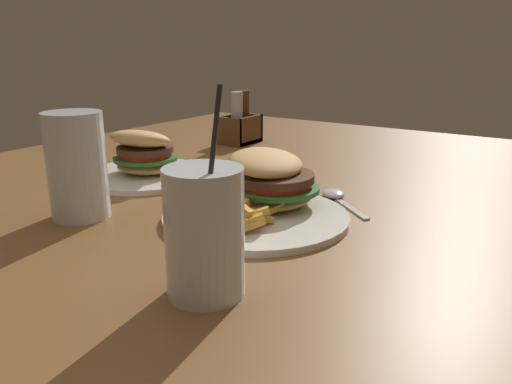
# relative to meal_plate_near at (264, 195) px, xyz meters

# --- Properties ---
(dining_table) EXTENTS (1.65, 1.22, 0.72)m
(dining_table) POSITION_rel_meal_plate_near_xyz_m (0.07, 0.16, -0.13)
(dining_table) COLOR brown
(dining_table) RESTS_ON ground_plane
(meal_plate_near) EXTENTS (0.28, 0.28, 0.10)m
(meal_plate_near) POSITION_rel_meal_plate_near_xyz_m (0.00, 0.00, 0.00)
(meal_plate_near) COLOR silver
(meal_plate_near) RESTS_ON dining_table
(beer_glass) EXTENTS (0.09, 0.09, 0.16)m
(beer_glass) POSITION_rel_meal_plate_near_xyz_m (-0.16, 0.22, 0.04)
(beer_glass) COLOR silver
(beer_glass) RESTS_ON dining_table
(juice_glass) EXTENTS (0.08, 0.08, 0.22)m
(juice_glass) POSITION_rel_meal_plate_near_xyz_m (-0.24, -0.09, 0.03)
(juice_glass) COLOR silver
(juice_glass) RESTS_ON dining_table
(spoon) EXTENTS (0.11, 0.13, 0.01)m
(spoon) POSITION_rel_meal_plate_near_xyz_m (0.14, -0.06, -0.03)
(spoon) COLOR silver
(spoon) RESTS_ON dining_table
(meal_plate_far) EXTENTS (0.25, 0.25, 0.11)m
(meal_plate_far) POSITION_rel_meal_plate_near_xyz_m (0.05, 0.31, 0.00)
(meal_plate_far) COLOR silver
(meal_plate_far) RESTS_ON dining_table
(condiment_caddy) EXTENTS (0.11, 0.07, 0.13)m
(condiment_caddy) POSITION_rel_meal_plate_near_xyz_m (0.45, 0.36, 0.02)
(condiment_caddy) COLOR brown
(condiment_caddy) RESTS_ON dining_table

